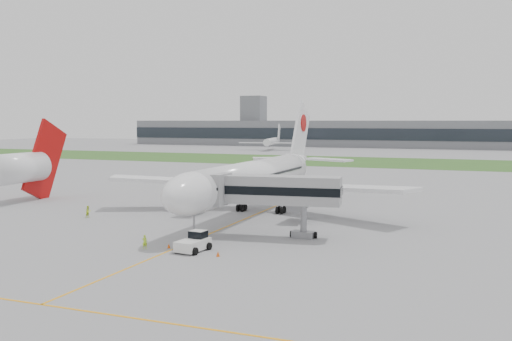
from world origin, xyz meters
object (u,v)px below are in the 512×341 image
at_px(ground_crew_near, 145,242).
at_px(neighbor_aircraft, 21,167).
at_px(jet_bridge, 267,190).
at_px(airliner, 256,177).
at_px(pushback_tug, 194,242).

distance_m(ground_crew_near, neighbor_aircraft, 45.78).
xyz_separation_m(ground_crew_near, neighbor_aircraft, (-39.12, 23.21, 5.22)).
height_order(jet_bridge, ground_crew_near, jet_bridge).
distance_m(airliner, pushback_tug, 25.15).
distance_m(pushback_tug, neighbor_aircraft, 49.93).
distance_m(airliner, neighbor_aircraft, 42.13).
relative_size(pushback_tug, ground_crew_near, 2.72).
xyz_separation_m(airliner, neighbor_aircraft, (-42.05, -2.57, 0.34)).
distance_m(pushback_tug, jet_bridge, 11.68).
height_order(pushback_tug, jet_bridge, jet_bridge).
bearing_deg(jet_bridge, ground_crew_near, -140.98).
bearing_deg(neighbor_aircraft, pushback_tug, -28.47).
bearing_deg(ground_crew_near, neighbor_aircraft, -42.81).
relative_size(airliner, jet_bridge, 3.29).
relative_size(ground_crew_near, neighbor_aircraft, 0.08).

